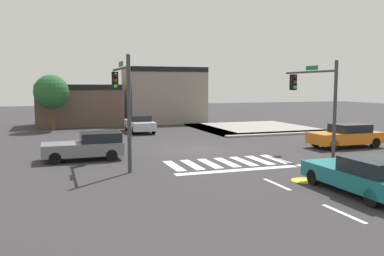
# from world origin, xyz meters

# --- Properties ---
(ground_plane) EXTENTS (120.00, 120.00, 0.00)m
(ground_plane) POSITION_xyz_m (0.00, 0.00, 0.00)
(ground_plane) COLOR #302D30
(crosswalk_near) EXTENTS (6.21, 2.69, 0.01)m
(crosswalk_near) POSITION_xyz_m (-0.00, -4.50, 0.00)
(crosswalk_near) COLOR silver
(crosswalk_near) RESTS_ON ground_plane
(lane_markings) EXTENTS (6.80, 20.25, 0.01)m
(lane_markings) POSITION_xyz_m (1.11, -12.02, 0.00)
(lane_markings) COLOR white
(lane_markings) RESTS_ON ground_plane
(bike_detector_marking) EXTENTS (1.11, 1.11, 0.01)m
(bike_detector_marking) POSITION_xyz_m (1.45, -9.30, 0.00)
(bike_detector_marking) COLOR yellow
(bike_detector_marking) RESTS_ON ground_plane
(curb_corner_northeast) EXTENTS (10.00, 10.60, 0.15)m
(curb_corner_northeast) POSITION_xyz_m (8.49, 9.42, 0.07)
(curb_corner_northeast) COLOR gray
(curb_corner_northeast) RESTS_ON ground_plane
(storefront_row) EXTENTS (16.92, 6.16, 5.82)m
(storefront_row) POSITION_xyz_m (-0.37, 18.85, 2.60)
(storefront_row) COLOR brown
(storefront_row) RESTS_ON ground_plane
(traffic_signal_southeast) EXTENTS (0.32, 4.77, 5.26)m
(traffic_signal_southeast) POSITION_xyz_m (5.40, -4.26, 3.59)
(traffic_signal_southeast) COLOR #383A3D
(traffic_signal_southeast) RESTS_ON ground_plane
(traffic_signal_southwest) EXTENTS (0.32, 4.62, 5.36)m
(traffic_signal_southwest) POSITION_xyz_m (-5.21, -3.54, 3.63)
(traffic_signal_southwest) COLOR #383A3D
(traffic_signal_southwest) RESTS_ON ground_plane
(car_teal) EXTENTS (1.88, 4.70, 1.41)m
(car_teal) POSITION_xyz_m (2.18, -11.83, 0.71)
(car_teal) COLOR #196B70
(car_teal) RESTS_ON ground_plane
(car_orange) EXTENTS (4.69, 1.93, 1.51)m
(car_orange) POSITION_xyz_m (9.31, -2.35, 0.77)
(car_orange) COLOR orange
(car_orange) RESTS_ON ground_plane
(car_gray) EXTENTS (4.16, 1.87, 1.46)m
(car_gray) POSITION_xyz_m (-6.79, -1.37, 0.74)
(car_gray) COLOR slate
(car_gray) RESTS_ON ground_plane
(car_silver) EXTENTS (1.86, 4.79, 1.43)m
(car_silver) POSITION_xyz_m (-1.49, 10.45, 0.73)
(car_silver) COLOR #B7BABF
(car_silver) RESTS_ON ground_plane
(roadside_tree) EXTENTS (2.99, 2.99, 4.90)m
(roadside_tree) POSITION_xyz_m (-8.50, 14.00, 3.37)
(roadside_tree) COLOR #4C3823
(roadside_tree) RESTS_ON ground_plane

